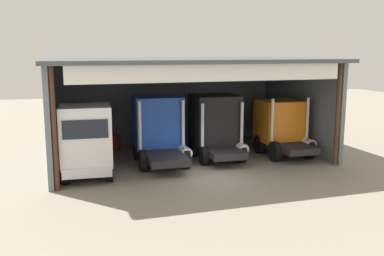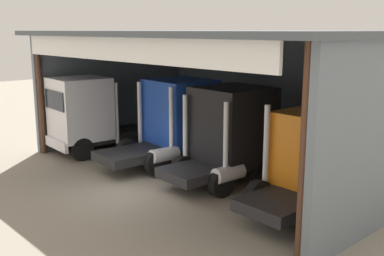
{
  "view_description": "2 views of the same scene",
  "coord_description": "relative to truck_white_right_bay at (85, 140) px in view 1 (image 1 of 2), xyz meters",
  "views": [
    {
      "loc": [
        -7.04,
        -19.12,
        6.08
      ],
      "look_at": [
        0.0,
        3.1,
        1.92
      ],
      "focal_mm": 40.39,
      "sensor_mm": 36.0,
      "label": 1
    },
    {
      "loc": [
        13.18,
        -8.88,
        5.7
      ],
      "look_at": [
        0.0,
        3.1,
        1.92
      ],
      "focal_mm": 43.15,
      "sensor_mm": 36.0,
      "label": 2
    }
  ],
  "objects": [
    {
      "name": "truck_orange_yard_outside",
      "position": [
        11.38,
        1.49,
        -0.17
      ],
      "size": [
        2.65,
        4.22,
        3.47
      ],
      "rotation": [
        0.0,
        0.0,
        -0.02
      ],
      "color": "orange",
      "rests_on": "ground"
    },
    {
      "name": "ground_plane",
      "position": [
        5.8,
        -1.66,
        -1.87
      ],
      "size": [
        80.0,
        80.0,
        0.0
      ],
      "primitive_type": "plane",
      "color": "gray",
      "rests_on": "ground"
    },
    {
      "name": "tool_cart",
      "position": [
        9.4,
        5.68,
        -1.37
      ],
      "size": [
        0.9,
        0.6,
        1.0
      ],
      "primitive_type": "cube",
      "color": "red",
      "rests_on": "ground"
    },
    {
      "name": "truck_black_left_bay",
      "position": [
        7.38,
        1.92,
        0.06
      ],
      "size": [
        2.72,
        4.47,
        3.63
      ],
      "rotation": [
        0.0,
        0.0,
        -0.05
      ],
      "color": "black",
      "rests_on": "ground"
    },
    {
      "name": "truck_blue_center_left_bay",
      "position": [
        4.07,
        2.04,
        0.04
      ],
      "size": [
        2.8,
        5.31,
        3.64
      ],
      "rotation": [
        0.0,
        0.0,
        -0.06
      ],
      "color": "#1E47B7",
      "rests_on": "ground"
    },
    {
      "name": "truck_white_right_bay",
      "position": [
        0.0,
        0.0,
        0.0
      ],
      "size": [
        2.58,
        4.96,
        3.59
      ],
      "rotation": [
        0.0,
        0.0,
        3.08
      ],
      "color": "white",
      "rests_on": "ground"
    },
    {
      "name": "oil_drum",
      "position": [
        2.17,
        5.85,
        -1.4
      ],
      "size": [
        0.58,
        0.58,
        0.95
      ],
      "primitive_type": "cylinder",
      "color": "#B21E19",
      "rests_on": "ground"
    },
    {
      "name": "workshop_shed",
      "position": [
        5.8,
        3.69,
        2.04
      ],
      "size": [
        15.49,
        9.57,
        5.68
      ],
      "color": "slate",
      "rests_on": "ground"
    }
  ]
}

